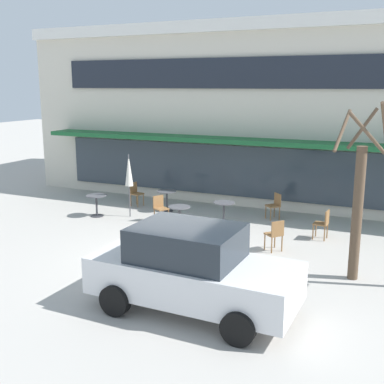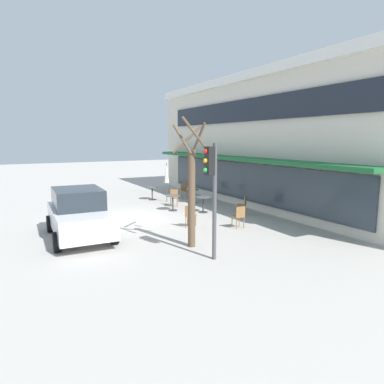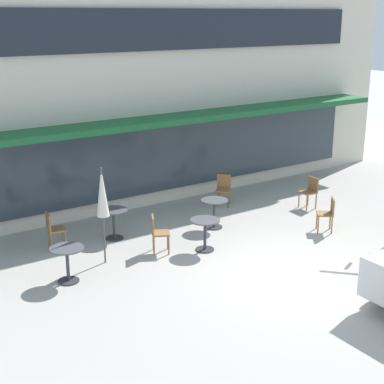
% 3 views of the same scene
% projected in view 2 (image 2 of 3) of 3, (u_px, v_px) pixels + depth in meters
% --- Properties ---
extents(ground_plane, '(80.00, 80.00, 0.00)m').
position_uv_depth(ground_plane, '(133.00, 219.00, 15.17)').
color(ground_plane, '#ADA8A0').
extents(building_facade, '(18.61, 9.10, 6.84)m').
position_uv_depth(building_facade, '(300.00, 141.00, 19.33)').
color(building_facade, beige).
rests_on(building_facade, ground).
extents(cafe_table_near_wall, '(0.70, 0.70, 0.76)m').
position_uv_depth(cafe_table_near_wall, '(152.00, 191.00, 19.86)').
color(cafe_table_near_wall, '#333338').
rests_on(cafe_table_near_wall, ground).
extents(cafe_table_streetside, '(0.70, 0.70, 0.76)m').
position_uv_depth(cafe_table_streetside, '(193.00, 194.00, 18.96)').
color(cafe_table_streetside, '#333338').
rests_on(cafe_table_streetside, ground).
extents(cafe_table_by_tree, '(0.70, 0.70, 0.76)m').
position_uv_depth(cafe_table_by_tree, '(203.00, 202.00, 16.42)').
color(cafe_table_by_tree, '#333338').
rests_on(cafe_table_by_tree, ground).
extents(cafe_table_mid_patio, '(0.70, 0.70, 0.76)m').
position_uv_depth(cafe_table_mid_patio, '(173.00, 200.00, 16.86)').
color(cafe_table_mid_patio, '#333338').
rests_on(cafe_table_mid_patio, ground).
extents(patio_umbrella_green_folded, '(0.28, 0.28, 2.20)m').
position_uv_depth(patio_umbrella_green_folded, '(167.00, 173.00, 18.97)').
color(patio_umbrella_green_folded, '#4C4C51').
rests_on(patio_umbrella_green_folded, ground).
extents(cafe_chair_0, '(0.56, 0.56, 0.89)m').
position_uv_depth(cafe_chair_0, '(190.00, 215.00, 13.63)').
color(cafe_chair_0, olive).
rests_on(cafe_chair_0, ground).
extents(cafe_chair_1, '(0.57, 0.57, 0.89)m').
position_uv_depth(cafe_chair_1, '(243.00, 204.00, 15.88)').
color(cafe_chair_1, olive).
rests_on(cafe_chair_1, ground).
extents(cafe_chair_2, '(0.43, 0.43, 0.89)m').
position_uv_depth(cafe_chair_2, '(239.00, 215.00, 13.50)').
color(cafe_chair_2, olive).
rests_on(cafe_chair_2, ground).
extents(cafe_chair_3, '(0.46, 0.46, 0.89)m').
position_uv_depth(cafe_chair_3, '(184.00, 190.00, 20.35)').
color(cafe_chair_3, olive).
rests_on(cafe_chair_3, ground).
extents(cafe_chair_4, '(0.54, 0.54, 0.89)m').
position_uv_depth(cafe_chair_4, '(174.00, 196.00, 17.95)').
color(cafe_chair_4, olive).
rests_on(cafe_chair_4, ground).
extents(parked_sedan, '(4.25, 2.11, 1.76)m').
position_uv_depth(parked_sedan, '(79.00, 213.00, 12.19)').
color(parked_sedan, silver).
rests_on(parked_sedan, ground).
extents(street_tree, '(1.15, 1.13, 4.18)m').
position_uv_depth(street_tree, '(192.00, 190.00, 10.99)').
color(street_tree, brown).
rests_on(street_tree, ground).
extents(traffic_light_pole, '(0.26, 0.43, 3.40)m').
position_uv_depth(traffic_light_pole, '(212.00, 182.00, 9.69)').
color(traffic_light_pole, '#47474C').
rests_on(traffic_light_pole, ground).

